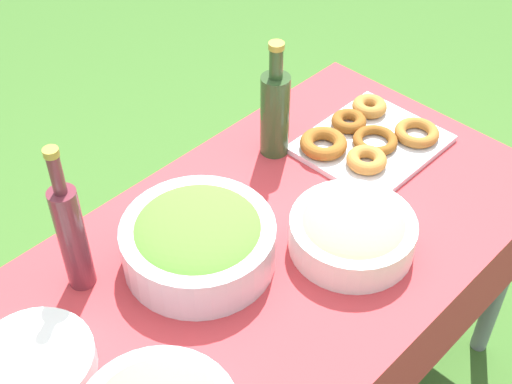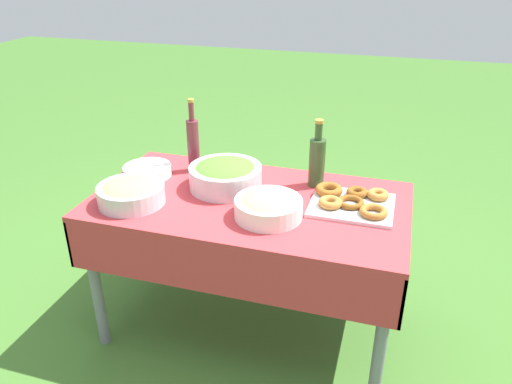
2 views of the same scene
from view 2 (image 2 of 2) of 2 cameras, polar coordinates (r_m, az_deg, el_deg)
The scene contains 9 objects.
ground_plane at distance 2.57m, azimuth -0.66°, elevation -14.78°, with size 14.00×14.00×0.00m, color #3D6B28.
picnic_table at distance 2.22m, azimuth -0.74°, elevation -3.08°, with size 1.37×0.75×0.70m.
salad_bowl at distance 2.26m, azimuth -3.51°, elevation 2.01°, with size 0.33×0.33×0.12m.
pasta_bowl at distance 2.01m, azimuth 1.43°, elevation -1.62°, with size 0.28×0.28×0.10m.
donut_platter at distance 2.15m, azimuth 10.82°, elevation -1.08°, with size 0.36×0.30×0.05m.
plate_stack at distance 2.45m, azimuth -12.29°, elevation 2.39°, with size 0.23×0.23×0.05m.
olive_oil_bottle at distance 2.27m, azimuth 6.99°, elevation 3.62°, with size 0.07×0.07×0.31m.
wine_bottle at distance 2.42m, azimuth -7.19°, elevation 5.55°, with size 0.06×0.06×0.36m.
bread_bowl at distance 2.19m, azimuth -14.10°, elevation -0.02°, with size 0.29×0.29×0.10m.
Camera 2 is at (-0.59, 1.84, 1.69)m, focal length 35.00 mm.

